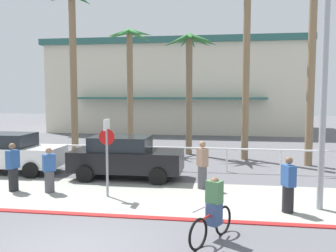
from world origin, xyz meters
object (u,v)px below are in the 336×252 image
(stop_sign_bike_lane, at_px, (107,146))
(pedestrian_2, at_px, (202,167))
(palm_tree_3, at_px, (129,60))
(streetlight_curb, at_px, (327,61))
(palm_tree_4, at_px, (189,61))
(car_black_2, at_px, (126,157))
(pedestrian_3, at_px, (288,187))
(palm_tree_5, at_px, (247,23))
(palm_tree_6, at_px, (313,24))
(pedestrian_1, at_px, (49,172))
(palm_tree_2, at_px, (73,40))
(car_white_1, at_px, (9,152))
(cyclist_red_0, at_px, (213,211))
(pedestrian_0, at_px, (13,169))

(stop_sign_bike_lane, bearing_deg, pedestrian_2, 26.02)
(stop_sign_bike_lane, bearing_deg, palm_tree_3, 100.20)
(streetlight_curb, distance_m, palm_tree_4, 10.48)
(car_black_2, relative_size, pedestrian_3, 2.72)
(palm_tree_5, bearing_deg, pedestrian_2, -106.30)
(stop_sign_bike_lane, relative_size, pedestrian_2, 1.49)
(streetlight_curb, height_order, pedestrian_3, streetlight_curb)
(streetlight_curb, relative_size, palm_tree_5, 0.78)
(palm_tree_4, relative_size, palm_tree_6, 0.72)
(palm_tree_4, xyz_separation_m, pedestrian_1, (-4.00, -8.58, -4.42))
(palm_tree_2, distance_m, car_white_1, 6.82)
(palm_tree_4, bearing_deg, palm_tree_5, -19.90)
(car_black_2, height_order, cyclist_red_0, car_black_2)
(palm_tree_5, relative_size, cyclist_red_0, 5.97)
(palm_tree_6, bearing_deg, palm_tree_3, 160.44)
(cyclist_red_0, xyz_separation_m, pedestrian_0, (-6.95, 3.21, 0.09))
(stop_sign_bike_lane, height_order, pedestrian_1, stop_sign_bike_lane)
(cyclist_red_0, bearing_deg, car_white_1, 145.81)
(palm_tree_4, height_order, pedestrian_1, palm_tree_4)
(palm_tree_6, xyz_separation_m, pedestrian_2, (-4.71, -5.01, -5.75))
(pedestrian_2, bearing_deg, car_black_2, 159.64)
(car_white_1, height_order, pedestrian_2, pedestrian_2)
(palm_tree_3, relative_size, pedestrian_2, 4.18)
(palm_tree_5, xyz_separation_m, pedestrian_3, (0.73, -8.48, -6.16))
(palm_tree_3, distance_m, pedestrian_0, 10.84)
(streetlight_curb, bearing_deg, palm_tree_2, 144.17)
(palm_tree_3, xyz_separation_m, pedestrian_3, (7.34, -10.64, -4.63))
(stop_sign_bike_lane, distance_m, palm_tree_4, 9.62)
(palm_tree_2, relative_size, palm_tree_3, 1.21)
(pedestrian_2, bearing_deg, palm_tree_4, 98.87)
(palm_tree_5, xyz_separation_m, pedestrian_2, (-1.82, -6.23, -6.10))
(pedestrian_1, bearing_deg, palm_tree_6, 32.58)
(stop_sign_bike_lane, distance_m, palm_tree_5, 10.49)
(palm_tree_2, bearing_deg, pedestrian_0, -84.65)
(stop_sign_bike_lane, bearing_deg, palm_tree_6, 40.02)
(car_white_1, relative_size, car_black_2, 1.00)
(palm_tree_2, height_order, pedestrian_0, palm_tree_2)
(palm_tree_6, height_order, cyclist_red_0, palm_tree_6)
(cyclist_red_0, bearing_deg, pedestrian_0, 155.17)
(palm_tree_5, bearing_deg, stop_sign_bike_lane, -122.14)
(palm_tree_2, distance_m, pedestrian_3, 13.58)
(stop_sign_bike_lane, height_order, car_black_2, stop_sign_bike_lane)
(stop_sign_bike_lane, bearing_deg, pedestrian_3, -7.93)
(palm_tree_6, height_order, pedestrian_2, palm_tree_6)
(pedestrian_1, xyz_separation_m, pedestrian_3, (7.69, -0.97, 0.03))
(palm_tree_2, bearing_deg, palm_tree_6, -2.96)
(streetlight_curb, height_order, pedestrian_0, streetlight_curb)
(palm_tree_6, distance_m, pedestrian_1, 13.05)
(pedestrian_3, bearing_deg, stop_sign_bike_lane, 172.07)
(palm_tree_5, height_order, car_black_2, palm_tree_5)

